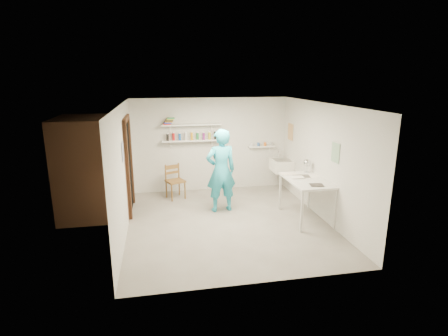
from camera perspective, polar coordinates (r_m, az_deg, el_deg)
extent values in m
cube|color=slate|center=(7.29, 0.59, -8.87)|extent=(4.00, 4.50, 0.02)
cube|color=silver|center=(6.71, 0.65, 10.45)|extent=(4.00, 4.50, 0.02)
cube|color=silver|center=(9.08, -2.19, 3.83)|extent=(4.00, 0.02, 2.40)
cube|color=silver|center=(4.81, 5.94, -6.14)|extent=(4.00, 0.02, 2.40)
cube|color=silver|center=(6.81, -16.21, -0.41)|extent=(0.02, 4.50, 2.40)
cube|color=silver|center=(7.55, 15.76, 1.07)|extent=(0.02, 4.50, 2.40)
cube|color=black|center=(7.87, -15.30, 0.14)|extent=(0.02, 0.90, 2.00)
cube|color=brown|center=(7.95, -20.42, 0.25)|extent=(1.40, 1.50, 2.10)
cube|color=brown|center=(7.68, -15.67, 7.75)|extent=(0.06, 1.05, 0.10)
cube|color=brown|center=(7.39, -15.42, -0.80)|extent=(0.06, 0.10, 2.00)
cube|color=brown|center=(8.35, -14.91, 0.99)|extent=(0.06, 0.10, 2.00)
cube|color=white|center=(8.86, -5.28, 4.50)|extent=(1.50, 0.22, 0.03)
cube|color=white|center=(8.80, -5.34, 7.06)|extent=(1.50, 0.22, 0.03)
cube|color=white|center=(9.30, 6.17, 3.51)|extent=(0.70, 0.14, 0.03)
cube|color=#334C7F|center=(6.78, -16.19, 2.57)|extent=(0.01, 0.28, 0.36)
cube|color=#995933|center=(9.09, 10.79, 5.83)|extent=(0.01, 0.34, 0.42)
cube|color=#3F724C|center=(7.00, 17.73, 2.40)|extent=(0.01, 0.30, 0.38)
cube|color=white|center=(9.08, 9.37, 0.41)|extent=(0.48, 0.60, 0.30)
imported|color=#28ABC8|center=(7.61, -0.50, -0.45)|extent=(0.72, 0.52, 1.84)
cylinder|color=beige|center=(7.75, -0.59, 2.16)|extent=(0.33, 0.08, 0.33)
cube|color=brown|center=(8.61, -7.95, -2.13)|extent=(0.52, 0.51, 0.88)
cube|color=silver|center=(7.49, 13.24, -5.00)|extent=(0.78, 1.29, 0.86)
sphere|color=silver|center=(7.85, 13.44, 0.84)|extent=(0.16, 0.16, 0.16)
cylinder|color=black|center=(8.81, -9.34, 4.97)|extent=(0.06, 0.06, 0.17)
cylinder|color=red|center=(8.82, -8.33, 5.01)|extent=(0.06, 0.06, 0.17)
cylinder|color=blue|center=(8.82, -7.31, 5.06)|extent=(0.06, 0.06, 0.17)
cylinder|color=white|center=(8.83, -6.30, 5.10)|extent=(0.06, 0.06, 0.17)
cylinder|color=orange|center=(8.85, -5.29, 5.14)|extent=(0.06, 0.06, 0.17)
cylinder|color=#268C3F|center=(8.86, -4.29, 5.18)|extent=(0.06, 0.06, 0.17)
cylinder|color=#8C268C|center=(8.88, -3.29, 5.21)|extent=(0.06, 0.06, 0.17)
cylinder|color=gold|center=(8.90, -2.29, 5.25)|extent=(0.06, 0.06, 0.17)
cylinder|color=black|center=(8.93, -1.30, 5.28)|extent=(0.06, 0.06, 0.17)
cube|color=red|center=(8.76, -9.28, 7.10)|extent=(0.18, 0.14, 0.03)
cube|color=#1933A5|center=(8.76, -9.16, 7.28)|extent=(0.18, 0.14, 0.03)
cube|color=orange|center=(8.76, -9.03, 7.47)|extent=(0.18, 0.14, 0.03)
cube|color=black|center=(8.75, -8.91, 7.66)|extent=(0.18, 0.14, 0.03)
cube|color=yellow|center=(8.75, -8.78, 7.84)|extent=(0.18, 0.14, 0.03)
cube|color=#338C4C|center=(8.75, -8.66, 8.03)|extent=(0.18, 0.14, 0.03)
cylinder|color=silver|center=(9.23, 4.95, 3.84)|extent=(0.07, 0.07, 0.09)
cylinder|color=#335999|center=(9.27, 5.77, 3.86)|extent=(0.07, 0.07, 0.09)
cylinder|color=orange|center=(9.31, 6.58, 3.89)|extent=(0.07, 0.07, 0.09)
cylinder|color=#999999|center=(9.35, 7.39, 3.91)|extent=(0.07, 0.07, 0.09)
cube|color=silver|center=(7.36, 13.44, -1.82)|extent=(0.30, 0.22, 0.00)
cube|color=#4C4742|center=(7.36, 13.44, -1.79)|extent=(0.30, 0.22, 0.00)
cube|color=beige|center=(7.36, 13.44, -1.76)|extent=(0.30, 0.22, 0.00)
cube|color=#383330|center=(7.36, 13.44, -1.73)|extent=(0.30, 0.22, 0.00)
cube|color=silver|center=(7.36, 13.44, -1.70)|extent=(0.30, 0.22, 0.00)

